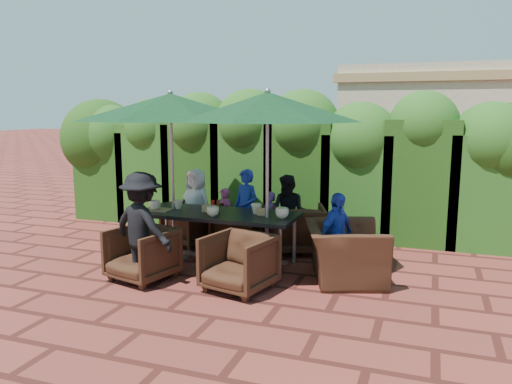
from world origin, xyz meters
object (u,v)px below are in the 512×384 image
(umbrella_right, at_px, (267,107))
(chair_far_right, at_px, (299,226))
(umbrella_left, at_px, (171,107))
(chair_near_left, at_px, (142,251))
(dining_table, at_px, (218,218))
(chair_far_mid, at_px, (237,225))
(chair_far_left, at_px, (192,221))
(chair_end_right, at_px, (345,243))
(chair_near_right, at_px, (239,260))

(umbrella_right, height_order, chair_far_right, umbrella_right)
(umbrella_left, distance_m, chair_near_left, 2.08)
(dining_table, bearing_deg, chair_far_mid, 93.94)
(umbrella_left, bearing_deg, chair_near_left, -86.23)
(dining_table, bearing_deg, umbrella_right, -5.47)
(dining_table, xyz_separation_m, chair_far_mid, (-0.06, 0.90, -0.30))
(umbrella_right, height_order, chair_far_left, umbrella_right)
(umbrella_left, height_order, chair_end_right, umbrella_left)
(chair_far_left, distance_m, chair_near_right, 2.29)
(chair_far_right, bearing_deg, chair_end_right, 111.59)
(chair_near_left, height_order, chair_near_right, chair_near_right)
(chair_end_right, bearing_deg, chair_far_mid, 44.02)
(chair_far_right, relative_size, chair_near_left, 1.07)
(chair_far_right, xyz_separation_m, chair_end_right, (0.88, -1.04, 0.08))
(chair_far_mid, relative_size, chair_near_left, 0.98)
(dining_table, distance_m, chair_near_left, 1.19)
(dining_table, relative_size, chair_far_right, 2.79)
(chair_far_left, xyz_separation_m, chair_far_right, (1.76, 0.13, 0.01))
(chair_near_left, bearing_deg, chair_far_left, 110.38)
(chair_far_left, relative_size, chair_far_right, 0.96)
(chair_far_left, relative_size, chair_near_right, 1.02)
(chair_far_right, bearing_deg, chair_far_left, -14.72)
(dining_table, height_order, chair_far_right, chair_far_right)
(chair_far_mid, xyz_separation_m, chair_far_right, (0.99, 0.07, 0.03))
(umbrella_left, height_order, chair_near_right, umbrella_left)
(umbrella_right, xyz_separation_m, chair_near_left, (-1.41, -0.87, -1.83))
(chair_far_right, distance_m, chair_near_left, 2.49)
(umbrella_left, relative_size, umbrella_right, 1.08)
(chair_far_left, relative_size, chair_end_right, 0.70)
(umbrella_left, distance_m, chair_far_left, 2.00)
(chair_end_right, bearing_deg, umbrella_right, 71.81)
(umbrella_right, height_order, chair_end_right, umbrella_right)
(umbrella_right, relative_size, chair_far_mid, 3.31)
(dining_table, distance_m, chair_far_right, 1.37)
(chair_near_right, bearing_deg, chair_near_left, -163.57)
(chair_far_left, bearing_deg, chair_near_left, 118.52)
(chair_far_right, bearing_deg, umbrella_right, 61.86)
(chair_far_left, bearing_deg, chair_far_mid, -153.00)
(chair_near_right, height_order, chair_end_right, chair_end_right)
(umbrella_right, xyz_separation_m, chair_end_right, (1.06, 0.01, -1.73))
(chair_near_left, bearing_deg, dining_table, 69.75)
(chair_far_left, relative_size, chair_far_mid, 1.05)
(chair_end_right, bearing_deg, chair_far_left, 52.35)
(chair_near_left, bearing_deg, chair_end_right, 34.28)
(umbrella_right, xyz_separation_m, chair_far_right, (0.17, 1.05, -1.81))
(umbrella_right, xyz_separation_m, chair_near_right, (-0.09, -0.81, -1.83))
(umbrella_left, distance_m, chair_end_right, 3.07)
(umbrella_right, relative_size, chair_near_left, 3.25)
(umbrella_left, relative_size, chair_near_right, 3.48)
(chair_far_right, distance_m, chair_near_right, 1.88)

